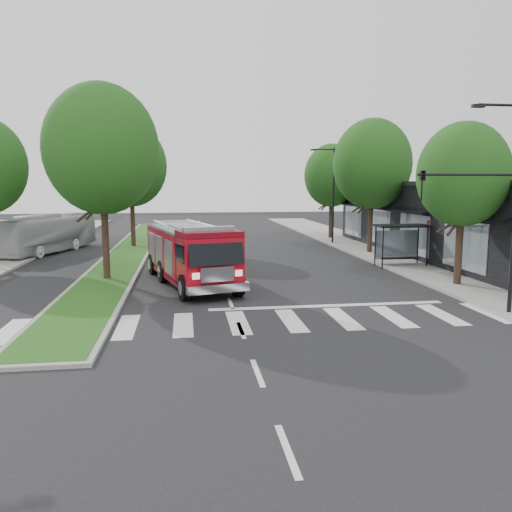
{
  "coord_description": "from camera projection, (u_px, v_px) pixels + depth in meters",
  "views": [
    {
      "loc": [
        -1.85,
        -20.74,
        5.06
      ],
      "look_at": [
        1.32,
        1.6,
        1.8
      ],
      "focal_mm": 35.0,
      "sensor_mm": 36.0,
      "label": 1
    }
  ],
  "objects": [
    {
      "name": "streetlight_right_near",
      "position": [
        496.0,
        195.0,
        18.54
      ],
      "size": [
        4.08,
        0.22,
        8.0
      ],
      "color": "black",
      "rests_on": "ground"
    },
    {
      "name": "sidewalk_right",
      "position": [
        406.0,
        260.0,
        32.83
      ],
      "size": [
        5.0,
        80.0,
        0.15
      ],
      "primitive_type": "cube",
      "color": "gray",
      "rests_on": "ground"
    },
    {
      "name": "tree_right_far",
      "position": [
        332.0,
        176.0,
        45.59
      ],
      "size": [
        5.0,
        5.0,
        8.73
      ],
      "color": "black",
      "rests_on": "ground"
    },
    {
      "name": "tree_right_mid",
      "position": [
        372.0,
        164.0,
        35.69
      ],
      "size": [
        5.6,
        5.6,
        9.72
      ],
      "color": "black",
      "rests_on": "ground"
    },
    {
      "name": "tree_right_near",
      "position": [
        463.0,
        175.0,
        24.08
      ],
      "size": [
        4.4,
        4.4,
        8.05
      ],
      "color": "black",
      "rests_on": "ground"
    },
    {
      "name": "tree_median_near",
      "position": [
        102.0,
        149.0,
        25.37
      ],
      "size": [
        5.8,
        5.8,
        10.16
      ],
      "color": "black",
      "rests_on": "ground"
    },
    {
      "name": "median",
      "position": [
        131.0,
        250.0,
        38.09
      ],
      "size": [
        3.0,
        50.0,
        0.15
      ],
      "color": "gray",
      "rests_on": "ground"
    },
    {
      "name": "ground",
      "position": [
        231.0,
        304.0,
        21.3
      ],
      "size": [
        140.0,
        140.0,
        0.0
      ],
      "primitive_type": "plane",
      "color": "black",
      "rests_on": "ground"
    },
    {
      "name": "city_bus",
      "position": [
        47.0,
        234.0,
        36.89
      ],
      "size": [
        5.45,
        10.44,
        2.84
      ],
      "primitive_type": "imported",
      "rotation": [
        0.0,
        0.0,
        -0.32
      ],
      "color": "#B5B6BA",
      "rests_on": "ground"
    },
    {
      "name": "storefront_row",
      "position": [
        472.0,
        223.0,
        33.11
      ],
      "size": [
        8.0,
        30.0,
        5.0
      ],
      "primitive_type": "cube",
      "color": "black",
      "rests_on": "ground"
    },
    {
      "name": "streetlight_right_far",
      "position": [
        332.0,
        191.0,
        41.7
      ],
      "size": [
        2.11,
        0.2,
        8.0
      ],
      "color": "black",
      "rests_on": "ground"
    },
    {
      "name": "fire_engine",
      "position": [
        190.0,
        254.0,
        25.28
      ],
      "size": [
        4.95,
        9.59,
        3.19
      ],
      "rotation": [
        0.0,
        0.0,
        0.26
      ],
      "color": "#66050E",
      "rests_on": "ground"
    },
    {
      "name": "tree_median_far",
      "position": [
        131.0,
        166.0,
        39.14
      ],
      "size": [
        5.6,
        5.6,
        9.72
      ],
      "color": "black",
      "rests_on": "ground"
    },
    {
      "name": "bus_shelter",
      "position": [
        400.0,
        234.0,
        30.55
      ],
      "size": [
        3.2,
        1.6,
        2.61
      ],
      "color": "black",
      "rests_on": "ground"
    }
  ]
}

